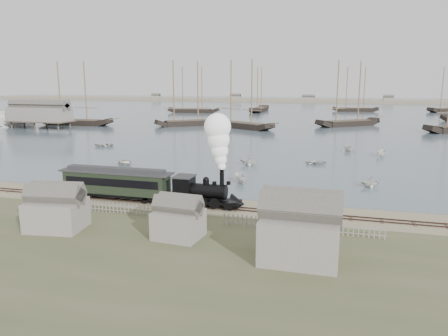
# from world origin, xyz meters

# --- Properties ---
(ground) EXTENTS (600.00, 600.00, 0.00)m
(ground) POSITION_xyz_m (0.00, 0.00, 0.00)
(ground) COLOR gray
(ground) RESTS_ON ground
(harbor_water) EXTENTS (600.00, 336.00, 0.06)m
(harbor_water) POSITION_xyz_m (0.00, 170.00, 0.03)
(harbor_water) COLOR slate
(harbor_water) RESTS_ON ground
(rail_track) EXTENTS (120.00, 1.80, 0.16)m
(rail_track) POSITION_xyz_m (0.00, -2.00, 0.04)
(rail_track) COLOR #37231E
(rail_track) RESTS_ON ground
(picket_fence_west) EXTENTS (19.00, 0.10, 1.20)m
(picket_fence_west) POSITION_xyz_m (-6.50, -7.00, 0.00)
(picket_fence_west) COLOR slate
(picket_fence_west) RESTS_ON ground
(picket_fence_east) EXTENTS (15.00, 0.10, 1.20)m
(picket_fence_east) POSITION_xyz_m (12.50, -7.50, 0.00)
(picket_fence_east) COLOR slate
(picket_fence_east) RESTS_ON ground
(shed_left) EXTENTS (5.00, 4.00, 4.10)m
(shed_left) POSITION_xyz_m (-10.00, -13.00, 0.00)
(shed_left) COLOR slate
(shed_left) RESTS_ON ground
(shed_mid) EXTENTS (4.00, 3.50, 3.60)m
(shed_mid) POSITION_xyz_m (2.00, -12.00, 0.00)
(shed_mid) COLOR slate
(shed_mid) RESTS_ON ground
(shed_right) EXTENTS (6.00, 5.00, 5.10)m
(shed_right) POSITION_xyz_m (13.00, -14.00, 0.00)
(shed_right) COLOR slate
(shed_right) RESTS_ON ground
(far_spit) EXTENTS (500.00, 20.00, 1.80)m
(far_spit) POSITION_xyz_m (0.00, 250.00, 0.00)
(far_spit) COLOR tan
(far_spit) RESTS_ON ground
(locomotive) EXTENTS (8.11, 3.03, 10.11)m
(locomotive) POSITION_xyz_m (2.36, -2.00, 4.65)
(locomotive) COLOR black
(locomotive) RESTS_ON ground
(passenger_coach) EXTENTS (13.85, 2.67, 3.36)m
(passenger_coach) POSITION_xyz_m (-9.86, -2.00, 2.13)
(passenger_coach) COLOR black
(passenger_coach) RESTS_ON ground
(beached_dinghy) EXTENTS (4.15, 4.44, 0.75)m
(beached_dinghy) POSITION_xyz_m (-13.01, 0.59, 0.37)
(beached_dinghy) COLOR silver
(beached_dinghy) RESTS_ON ground
(rowboat_0) EXTENTS (4.94, 5.05, 0.86)m
(rowboat_0) POSITION_xyz_m (-19.53, 17.76, 0.49)
(rowboat_0) COLOR silver
(rowboat_0) RESTS_ON harbor_water
(rowboat_1) EXTENTS (3.05, 3.44, 1.68)m
(rowboat_1) POSITION_xyz_m (0.66, 23.08, 0.90)
(rowboat_1) COLOR silver
(rowboat_1) RESTS_ON harbor_water
(rowboat_2) EXTENTS (3.32, 2.59, 1.22)m
(rowboat_2) POSITION_xyz_m (2.23, 10.28, 0.67)
(rowboat_2) COLOR silver
(rowboat_2) RESTS_ON harbor_water
(rowboat_3) EXTENTS (2.54, 3.51, 0.72)m
(rowboat_3) POSITION_xyz_m (11.38, 26.97, 0.42)
(rowboat_3) COLOR silver
(rowboat_3) RESTS_ON harbor_water
(rowboat_4) EXTENTS (3.12, 3.32, 1.40)m
(rowboat_4) POSITION_xyz_m (19.41, 12.61, 0.76)
(rowboat_4) COLOR silver
(rowboat_4) RESTS_ON harbor_water
(rowboat_5) EXTENTS (3.53, 2.45, 1.28)m
(rowboat_5) POSITION_xyz_m (22.34, 37.96, 0.70)
(rowboat_5) COLOR silver
(rowboat_5) RESTS_ON harbor_water
(rowboat_6) EXTENTS (3.34, 4.50, 0.89)m
(rowboat_6) POSITION_xyz_m (-33.94, 34.87, 0.51)
(rowboat_6) COLOR silver
(rowboat_6) RESTS_ON harbor_water
(rowboat_7) EXTENTS (4.06, 3.87, 1.67)m
(rowboat_7) POSITION_xyz_m (16.46, 42.49, 0.89)
(rowboat_7) COLOR silver
(rowboat_7) RESTS_ON harbor_water
(schooner_0) EXTENTS (24.27, 5.99, 20.00)m
(schooner_0) POSITION_xyz_m (-67.02, 73.43, 10.06)
(schooner_0) COLOR black
(schooner_0) RESTS_ON harbor_water
(schooner_1) EXTENTS (18.77, 16.10, 20.00)m
(schooner_1) POSITION_xyz_m (-31.91, 80.74, 10.06)
(schooner_1) COLOR black
(schooner_1) RESTS_ON harbor_water
(schooner_2) EXTENTS (21.54, 15.70, 20.00)m
(schooner_2) POSITION_xyz_m (-13.95, 78.41, 10.06)
(schooner_2) COLOR black
(schooner_2) RESTS_ON harbor_water
(schooner_3) EXTENTS (20.04, 17.99, 20.00)m
(schooner_3) POSITION_xyz_m (16.14, 93.93, 10.06)
(schooner_3) COLOR black
(schooner_3) RESTS_ON harbor_water
(schooner_6) EXTENTS (22.72, 7.71, 20.00)m
(schooner_6) POSITION_xyz_m (-49.13, 133.97, 10.06)
(schooner_6) COLOR black
(schooner_6) RESTS_ON harbor_water
(schooner_7) EXTENTS (5.60, 23.91, 20.00)m
(schooner_7) POSITION_xyz_m (-22.97, 149.68, 10.06)
(schooner_7) COLOR black
(schooner_7) RESTS_ON harbor_water
(schooner_8) EXTENTS (20.47, 7.13, 20.00)m
(schooner_8) POSITION_xyz_m (19.01, 160.91, 10.06)
(schooner_8) COLOR black
(schooner_8) RESTS_ON harbor_water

